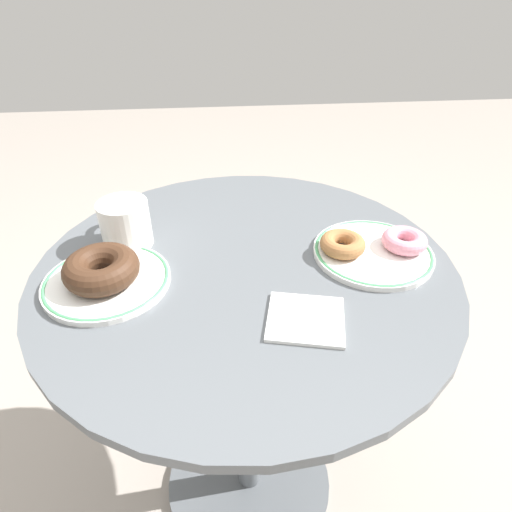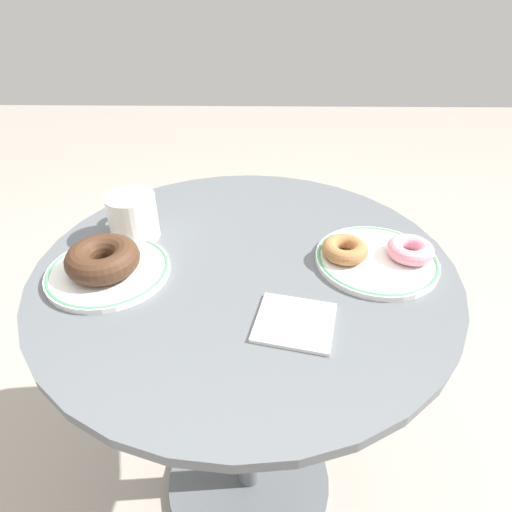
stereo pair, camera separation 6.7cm
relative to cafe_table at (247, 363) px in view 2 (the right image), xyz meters
name	(u,v)px [view 2 (the right image)]	position (x,y,z in m)	size (l,w,h in m)	color
ground_plane	(249,483)	(0.00, 0.00, -0.49)	(7.00, 7.00, 0.02)	#9E9389
cafe_table	(247,363)	(0.00, 0.00, 0.00)	(0.73, 0.73, 0.74)	#565B60
plate_left	(109,271)	(-0.23, -0.03, 0.26)	(0.21, 0.21, 0.01)	white
plate_right	(376,260)	(0.23, 0.01, 0.26)	(0.21, 0.21, 0.01)	white
donut_chocolate	(103,259)	(-0.23, -0.04, 0.29)	(0.12, 0.12, 0.04)	#422819
donut_pink_frosted	(410,250)	(0.29, 0.01, 0.28)	(0.08, 0.08, 0.03)	pink
donut_cinnamon	(345,249)	(0.17, 0.01, 0.28)	(0.08, 0.08, 0.03)	#A36B3D
paper_napkin	(295,322)	(0.08, -0.15, 0.26)	(0.11, 0.10, 0.01)	white
coffee_mug	(133,216)	(-0.21, 0.09, 0.30)	(0.09, 0.13, 0.09)	white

